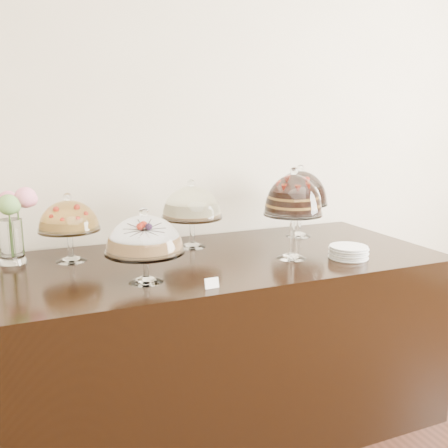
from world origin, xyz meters
name	(u,v)px	position (x,y,z in m)	size (l,w,h in m)	color
wall_back	(232,132)	(0.00, 3.00, 1.50)	(5.00, 0.04, 3.00)	beige
display_counter	(220,341)	(-0.31, 2.45, 0.45)	(2.20, 1.00, 0.90)	black
cake_stand_sugar_sponge	(145,237)	(-0.75, 2.22, 1.09)	(0.33, 0.33, 0.32)	white
cake_stand_choco_layer	(293,198)	(0.01, 2.30, 1.20)	(0.29, 0.29, 0.45)	white
cake_stand_cheesecake	(192,205)	(-0.37, 2.70, 1.13)	(0.33, 0.33, 0.37)	white
cake_stand_dark_choco	(300,190)	(0.30, 2.70, 1.17)	(0.33, 0.33, 0.42)	white
cake_stand_fruit_tart	(69,219)	(-1.00, 2.67, 1.11)	(0.29, 0.29, 0.34)	white
flower_vase	(9,217)	(-1.27, 2.75, 1.12)	(0.29, 0.24, 0.41)	white
plate_stack	(348,252)	(0.27, 2.18, 0.93)	(0.19, 0.19, 0.06)	silver
price_card_left	(212,283)	(-0.52, 2.03, 0.92)	(0.06, 0.01, 0.04)	white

